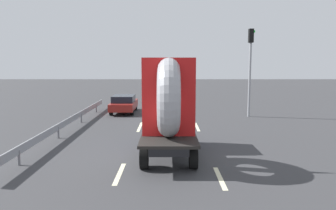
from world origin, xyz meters
TOP-DOWN VIEW (x-y plane):
  - ground_plane at (0.00, 0.00)m, footprint 120.00×120.00m
  - flatbed_truck at (0.23, -0.22)m, footprint 2.02×4.91m
  - distant_sedan at (-3.03, 10.89)m, footprint 1.69×3.93m
  - traffic_light at (5.70, 9.12)m, footprint 0.42×0.36m
  - guardrail at (-5.13, 4.78)m, footprint 0.10×16.87m
  - lane_dash_left_near at (-1.40, -2.45)m, footprint 0.16×2.15m
  - lane_dash_left_far at (-1.40, 5.52)m, footprint 0.16×2.80m
  - lane_dash_right_near at (1.87, -2.85)m, footprint 0.16×2.08m
  - lane_dash_right_far at (1.87, 5.52)m, footprint 0.16×2.51m

SIDE VIEW (x-z plane):
  - ground_plane at x=0.00m, z-range 0.00..0.00m
  - lane_dash_left_near at x=-1.40m, z-range 0.00..0.01m
  - lane_dash_left_far at x=-1.40m, z-range 0.00..0.01m
  - lane_dash_right_near at x=1.87m, z-range 0.00..0.01m
  - lane_dash_right_far at x=1.87m, z-range 0.00..0.01m
  - guardrail at x=-5.13m, z-range 0.18..0.89m
  - distant_sedan at x=-3.03m, z-range 0.05..1.33m
  - flatbed_truck at x=0.23m, z-range -0.11..3.72m
  - traffic_light at x=5.70m, z-range 0.89..6.76m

